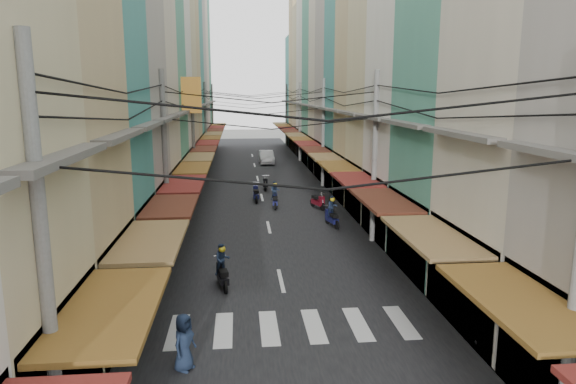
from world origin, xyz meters
TOP-DOWN VIEW (x-y plane):
  - ground at (0.00, 0.00)m, footprint 160.00×160.00m
  - road at (0.00, 20.00)m, footprint 10.00×80.00m
  - sidewalk_left at (-6.50, 20.00)m, footprint 3.00×80.00m
  - sidewalk_right at (6.50, 20.00)m, footprint 3.00×80.00m
  - crosswalk at (-0.00, -6.00)m, footprint 7.55×2.40m
  - building_row_left at (-7.92, 16.56)m, footprint 7.80×67.67m
  - building_row_right at (7.92, 16.45)m, footprint 7.80×68.98m
  - utility_poles at (0.00, 15.01)m, footprint 10.20×66.13m
  - white_car at (1.25, 31.16)m, footprint 4.70×1.95m
  - bicycle at (6.91, -3.00)m, footprint 1.52×0.69m
  - moving_scooters at (0.75, 8.15)m, footprint 6.14×21.20m
  - parked_scooters at (4.69, -3.69)m, footprint 12.87×12.29m
  - pedestrians at (-4.03, 1.70)m, footprint 13.86×21.94m
  - market_umbrella at (7.20, -6.93)m, footprint 2.16×2.16m
  - traffic_sign at (5.18, -4.87)m, footprint 0.10×0.70m

SIDE VIEW (x-z plane):
  - ground at x=0.00m, z-range 0.00..0.00m
  - white_car at x=1.25m, z-range -0.82..0.82m
  - bicycle at x=6.91m, z-range -0.51..0.51m
  - road at x=0.00m, z-range 0.00..0.02m
  - crosswalk at x=0.00m, z-range 0.02..0.03m
  - sidewalk_left at x=-6.50m, z-range 0.00..0.06m
  - sidewalk_right at x=6.50m, z-range 0.00..0.06m
  - parked_scooters at x=4.69m, z-range -0.02..0.99m
  - moving_scooters at x=0.75m, z-range -0.34..1.35m
  - pedestrians at x=-4.03m, z-range -0.06..2.14m
  - market_umbrella at x=7.20m, z-range 0.86..3.14m
  - traffic_sign at x=5.18m, z-range 0.76..3.96m
  - utility_poles at x=0.00m, z-range 2.49..10.69m
  - building_row_right at x=7.92m, z-range -1.89..20.71m
  - building_row_left at x=-7.92m, z-range -2.07..21.63m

